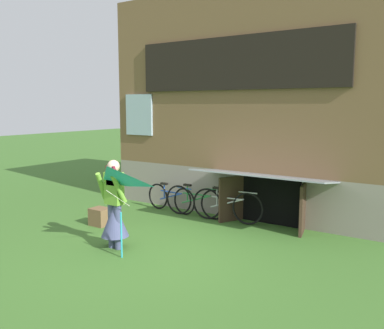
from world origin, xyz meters
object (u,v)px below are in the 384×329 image
at_px(person, 114,211).
at_px(kite, 108,188).
at_px(bicycle_silver, 227,205).
at_px(bicycle_green, 196,201).
at_px(bicycle_blue, 171,198).
at_px(wooden_crate, 100,217).

bearing_deg(person, kite, -68.30).
bearing_deg(bicycle_silver, person, -113.14).
bearing_deg(bicycle_green, kite, -86.15).
bearing_deg(bicycle_silver, bicycle_blue, 172.98).
height_order(bicycle_green, bicycle_blue, bicycle_green).
xyz_separation_m(bicycle_silver, bicycle_green, (-0.84, -0.03, -0.01)).
bearing_deg(wooden_crate, bicycle_silver, 39.88).
height_order(kite, bicycle_silver, kite).
distance_m(kite, bicycle_blue, 3.67).
bearing_deg(bicycle_blue, bicycle_green, 2.70).
xyz_separation_m(kite, bicycle_green, (-0.39, 3.29, -0.91)).
bearing_deg(bicycle_silver, bicycle_green, 175.60).
bearing_deg(kite, bicycle_silver, 82.31).
height_order(bicycle_green, wooden_crate, bicycle_green).
xyz_separation_m(person, bicycle_blue, (-0.80, 2.80, -0.36)).
relative_size(bicycle_silver, wooden_crate, 4.24).
bearing_deg(bicycle_green, wooden_crate, -130.01).
xyz_separation_m(kite, bicycle_silver, (0.45, 3.32, -0.90)).
height_order(person, bicycle_silver, person).
xyz_separation_m(bicycle_green, bicycle_blue, (-0.80, 0.05, -0.03)).
height_order(bicycle_silver, bicycle_blue, bicycle_silver).
bearing_deg(bicycle_green, bicycle_silver, -0.90).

